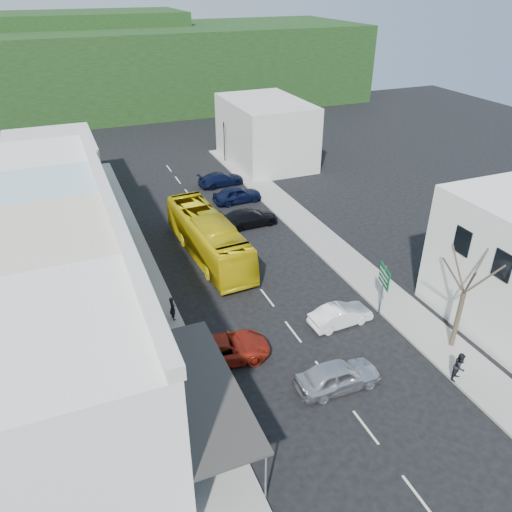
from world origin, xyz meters
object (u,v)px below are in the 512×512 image
at_px(car_silver, 338,377).
at_px(car_white, 341,315).
at_px(car_red, 224,349).
at_px(pedestrian_right, 460,366).
at_px(bus, 208,238).
at_px(pedestrian_left, 172,308).
at_px(direction_sign, 382,291).
at_px(street_tree, 464,293).
at_px(traffic_signal, 224,142).

distance_m(car_silver, car_white, 5.56).
xyz_separation_m(car_silver, car_red, (-4.77, 4.38, 0.00)).
bearing_deg(pedestrian_right, car_silver, 139.15).
bearing_deg(bus, pedestrian_right, -69.00).
relative_size(car_red, pedestrian_left, 2.71).
height_order(bus, pedestrian_left, bus).
bearing_deg(pedestrian_left, direction_sign, -116.83).
distance_m(pedestrian_right, street_tree, 4.02).
bearing_deg(car_red, car_silver, -125.68).
bearing_deg(car_red, pedestrian_right, -113.42).
bearing_deg(car_silver, street_tree, -86.86).
relative_size(car_white, pedestrian_left, 2.59).
xyz_separation_m(car_silver, traffic_signal, (6.52, 36.82, 1.63)).
height_order(pedestrian_left, pedestrian_right, same).
bearing_deg(direction_sign, traffic_signal, 104.50).
bearing_deg(pedestrian_left, street_tree, -128.00).
bearing_deg(direction_sign, car_white, -166.91).
height_order(car_silver, pedestrian_left, pedestrian_left).
bearing_deg(bus, street_tree, -61.21).
height_order(direction_sign, traffic_signal, traffic_signal).
relative_size(car_red, pedestrian_right, 2.71).
xyz_separation_m(car_silver, street_tree, (7.92, 0.33, 3.06)).
bearing_deg(car_silver, direction_sign, -50.93).
height_order(car_red, street_tree, street_tree).
distance_m(pedestrian_left, pedestrian_right, 16.89).
distance_m(car_white, direction_sign, 3.03).
bearing_deg(car_silver, pedestrian_right, -107.37).
bearing_deg(car_white, traffic_signal, -9.65).
relative_size(car_silver, pedestrian_right, 2.59).
bearing_deg(street_tree, car_red, 162.30).
height_order(car_silver, car_red, same).
distance_m(car_white, pedestrian_right, 7.49).
distance_m(bus, car_white, 12.45).
height_order(bus, street_tree, street_tree).
distance_m(pedestrian_left, street_tree, 17.11).
xyz_separation_m(car_white, pedestrian_right, (3.25, -6.74, 0.30)).
relative_size(car_white, street_tree, 0.58).
relative_size(car_silver, car_red, 0.96).
relative_size(pedestrian_right, direction_sign, 0.47).
relative_size(bus, car_white, 2.64).
xyz_separation_m(direction_sign, street_tree, (2.14, -4.24, 1.94)).
xyz_separation_m(car_white, car_red, (-7.74, -0.32, 0.00)).
bearing_deg(pedestrian_left, car_red, -165.72).
xyz_separation_m(car_silver, car_white, (2.97, 4.70, 0.00)).
distance_m(car_red, pedestrian_right, 12.73).
xyz_separation_m(pedestrian_right, street_tree, (1.70, 2.37, 2.76)).
xyz_separation_m(car_white, street_tree, (4.95, -4.37, 3.06)).
relative_size(car_red, street_tree, 0.61).
bearing_deg(traffic_signal, car_red, 85.31).
xyz_separation_m(bus, street_tree, (9.90, -15.76, 2.21)).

